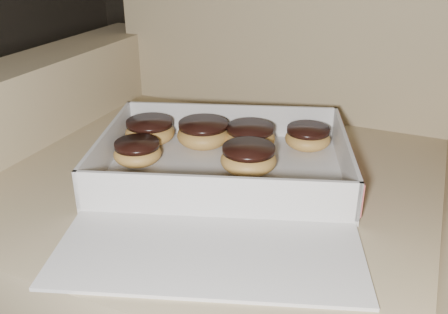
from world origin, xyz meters
The scene contains 12 objects.
armchair centered at (-0.05, -0.05, 0.31)m, with size 0.94×0.79×0.98m.
bakery_box centered at (-0.03, -0.16, 0.45)m, with size 0.52×0.57×0.07m.
donut_a centered at (-0.18, -0.17, 0.47)m, with size 0.08×0.08×0.04m.
donut_b centered at (0.06, 0.01, 0.47)m, with size 0.08×0.08×0.04m.
donut_c centered at (-0.03, -0.04, 0.47)m, with size 0.09×0.09×0.05m.
donut_d centered at (-0.11, -0.06, 0.47)m, with size 0.10×0.10×0.05m.
donut_e centered at (-0.21, -0.09, 0.47)m, with size 0.09×0.09×0.05m.
donut_f centered at (0.00, -0.12, 0.47)m, with size 0.09×0.09×0.05m.
crumb_a centered at (0.01, -0.13, 0.45)m, with size 0.01×0.01×0.00m, color black.
crumb_b centered at (-0.04, -0.21, 0.45)m, with size 0.01×0.01×0.00m, color black.
crumb_c centered at (0.00, -0.20, 0.45)m, with size 0.01×0.01×0.00m, color black.
crumb_d centered at (0.05, -0.22, 0.45)m, with size 0.01×0.01×0.00m, color black.
Camera 1 is at (0.25, -0.81, 0.82)m, focal length 40.00 mm.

